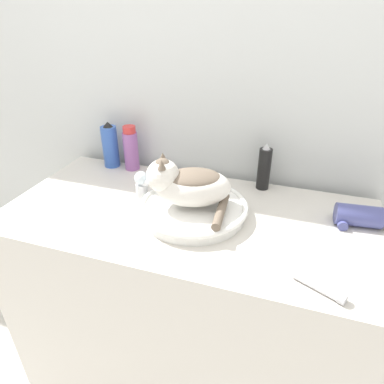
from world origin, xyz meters
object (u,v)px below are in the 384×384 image
at_px(mouthwash_bottle, 131,149).
at_px(cream_tube, 320,287).
at_px(spray_bottle_trigger, 110,146).
at_px(hairspray_can_black, 264,168).
at_px(cat, 188,184).
at_px(faucet, 144,183).
at_px(hair_dryer, 358,216).

relative_size(mouthwash_bottle, cream_tube, 1.42).
distance_m(spray_bottle_trigger, cream_tube, 1.02).
bearing_deg(cream_tube, hairspray_can_black, 113.31).
bearing_deg(cat, spray_bottle_trigger, -50.53).
bearing_deg(cat, cream_tube, 133.34).
height_order(spray_bottle_trigger, hairspray_can_black, spray_bottle_trigger).
height_order(faucet, mouthwash_bottle, mouthwash_bottle).
distance_m(faucet, mouthwash_bottle, 0.28).
bearing_deg(faucet, cat, -3.23).
bearing_deg(hair_dryer, cat, -173.03).
distance_m(spray_bottle_trigger, hair_dryer, 1.00).
distance_m(faucet, cream_tube, 0.68).
bearing_deg(cream_tube, mouthwash_bottle, 147.17).
xyz_separation_m(mouthwash_bottle, hairspray_can_black, (0.56, 0.00, -0.01)).
distance_m(faucet, hair_dryer, 0.73).
bearing_deg(hair_dryer, faucet, 179.79).
height_order(faucet, hair_dryer, faucet).
bearing_deg(faucet, hair_dryer, 17.89).
bearing_deg(faucet, mouthwash_bottle, 139.26).
height_order(mouthwash_bottle, hair_dryer, mouthwash_bottle).
bearing_deg(mouthwash_bottle, spray_bottle_trigger, 180.00).
height_order(cat, cream_tube, cat).
height_order(faucet, cream_tube, faucet).
xyz_separation_m(cat, spray_bottle_trigger, (-0.45, 0.28, -0.03)).
bearing_deg(spray_bottle_trigger, cream_tube, -29.79).
relative_size(spray_bottle_trigger, mouthwash_bottle, 1.05).
bearing_deg(cat, mouthwash_bottle, -57.20).
xyz_separation_m(hairspray_can_black, hair_dryer, (0.33, -0.16, -0.05)).
bearing_deg(cream_tube, cat, 152.23).
relative_size(faucet, mouthwash_bottle, 0.74).
bearing_deg(hairspray_can_black, hair_dryer, -25.88).
bearing_deg(cream_tube, faucet, 155.58).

